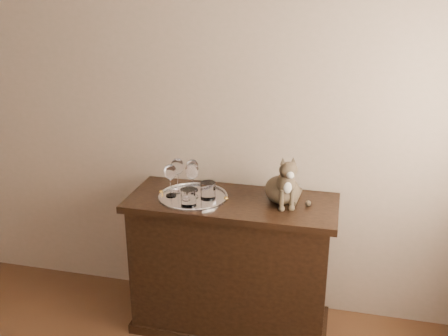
% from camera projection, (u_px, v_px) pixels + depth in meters
% --- Properties ---
extents(wall_back, '(4.00, 0.10, 2.70)m').
position_uv_depth(wall_back, '(149.00, 97.00, 3.10)').
color(wall_back, tan).
rests_on(wall_back, ground).
extents(sideboard, '(1.20, 0.50, 0.85)m').
position_uv_depth(sideboard, '(231.00, 265.00, 2.99)').
color(sideboard, black).
rests_on(sideboard, ground).
extents(tray, '(0.40, 0.40, 0.01)m').
position_uv_depth(tray, '(193.00, 197.00, 2.87)').
color(tray, silver).
rests_on(tray, sideboard).
extents(wine_glass_a, '(0.08, 0.08, 0.21)m').
position_uv_depth(wine_glass_a, '(178.00, 175.00, 2.91)').
color(wine_glass_a, white).
rests_on(wine_glass_a, tray).
extents(wine_glass_b, '(0.07, 0.07, 0.19)m').
position_uv_depth(wine_glass_b, '(193.00, 175.00, 2.93)').
color(wine_glass_b, white).
rests_on(wine_glass_b, tray).
extents(wine_glass_c, '(0.07, 0.07, 0.19)m').
position_uv_depth(wine_glass_c, '(171.00, 180.00, 2.85)').
color(wine_glass_c, white).
rests_on(wine_glass_c, tray).
extents(wine_glass_d, '(0.08, 0.08, 0.21)m').
position_uv_depth(wine_glass_d, '(192.00, 180.00, 2.83)').
color(wine_glass_d, white).
rests_on(wine_glass_d, tray).
extents(tumbler_b, '(0.09, 0.09, 0.10)m').
position_uv_depth(tumbler_b, '(188.00, 198.00, 2.73)').
color(tumbler_b, silver).
rests_on(tumbler_b, tray).
extents(tumbler_c, '(0.09, 0.09, 0.10)m').
position_uv_depth(tumbler_c, '(208.00, 191.00, 2.83)').
color(tumbler_c, silver).
rests_on(tumbler_c, tray).
extents(cat, '(0.38, 0.37, 0.30)m').
position_uv_depth(cat, '(283.00, 177.00, 2.77)').
color(cat, '#4B3B2D').
rests_on(cat, sideboard).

